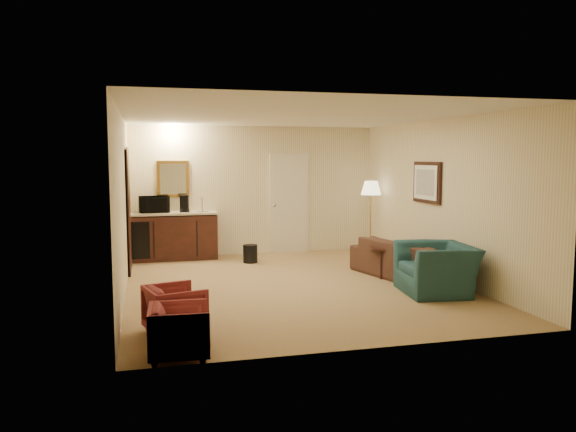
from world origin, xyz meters
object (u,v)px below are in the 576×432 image
(floor_lamp, at_px, (371,218))
(wetbar_cabinet, at_px, (175,236))
(teal_armchair, at_px, (437,260))
(rose_chair_far, at_px, (179,329))
(rose_chair_near, at_px, (175,307))
(coffee_maker, at_px, (184,204))
(waste_bin, at_px, (250,254))
(microwave, at_px, (154,203))
(sofa, at_px, (409,253))
(coffee_table, at_px, (395,262))

(floor_lamp, bearing_deg, wetbar_cabinet, 172.20)
(teal_armchair, relative_size, rose_chair_far, 1.85)
(rose_chair_far, distance_m, floor_lamp, 6.48)
(teal_armchair, height_order, floor_lamp, floor_lamp)
(rose_chair_near, relative_size, coffee_maker, 1.86)
(wetbar_cabinet, height_order, rose_chair_near, wetbar_cabinet)
(waste_bin, xyz_separation_m, microwave, (-1.73, 0.76, 0.94))
(sofa, xyz_separation_m, rose_chair_far, (-3.85, -2.79, -0.12))
(wetbar_cabinet, distance_m, rose_chair_far, 5.53)
(rose_chair_near, height_order, coffee_maker, coffee_maker)
(sofa, xyz_separation_m, waste_bin, (-2.25, 2.01, -0.25))
(coffee_table, relative_size, coffee_maker, 2.67)
(waste_bin, bearing_deg, sofa, -41.81)
(waste_bin, xyz_separation_m, coffee_maker, (-1.16, 0.68, 0.92))
(coffee_table, xyz_separation_m, waste_bin, (-2.10, 1.81, -0.08))
(rose_chair_near, xyz_separation_m, rose_chair_far, (0.00, -0.80, -0.01))
(wetbar_cabinet, xyz_separation_m, rose_chair_near, (-0.25, -4.72, -0.15))
(coffee_table, xyz_separation_m, microwave, (-3.83, 2.57, 0.86))
(waste_bin, distance_m, microwave, 2.11)
(floor_lamp, bearing_deg, rose_chair_far, -129.39)
(waste_bin, height_order, coffee_maker, coffee_maker)
(waste_bin, relative_size, coffee_maker, 1.03)
(coffee_table, bearing_deg, rose_chair_near, -149.38)
(rose_chair_far, bearing_deg, rose_chair_near, 3.10)
(sofa, height_order, rose_chair_far, sofa)
(floor_lamp, bearing_deg, coffee_maker, 172.38)
(rose_chair_near, bearing_deg, rose_chair_far, 164.64)
(sofa, relative_size, coffee_table, 2.44)
(waste_bin, bearing_deg, wetbar_cabinet, 151.93)
(wetbar_cabinet, height_order, coffee_maker, coffee_maker)
(sofa, relative_size, rose_chair_near, 3.50)
(wetbar_cabinet, height_order, rose_chair_far, wetbar_cabinet)
(waste_bin, bearing_deg, teal_armchair, -53.76)
(sofa, distance_m, teal_armchair, 0.99)
(coffee_table, relative_size, waste_bin, 2.59)
(teal_armchair, distance_m, waste_bin, 3.73)
(teal_armchair, height_order, rose_chair_near, teal_armchair)
(waste_bin, bearing_deg, coffee_table, -40.76)
(wetbar_cabinet, distance_m, coffee_maker, 0.65)
(coffee_table, height_order, waste_bin, coffee_table)
(wetbar_cabinet, bearing_deg, rose_chair_near, -93.03)
(rose_chair_near, distance_m, waste_bin, 4.31)
(rose_chair_far, xyz_separation_m, coffee_maker, (0.44, 5.48, 0.79))
(wetbar_cabinet, height_order, sofa, wetbar_cabinet)
(sofa, height_order, teal_armchair, teal_armchair)
(coffee_table, distance_m, floor_lamp, 2.10)
(microwave, relative_size, coffee_maker, 1.71)
(teal_armchair, bearing_deg, sofa, -176.22)
(teal_armchair, relative_size, coffee_table, 1.26)
(wetbar_cabinet, distance_m, waste_bin, 1.56)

